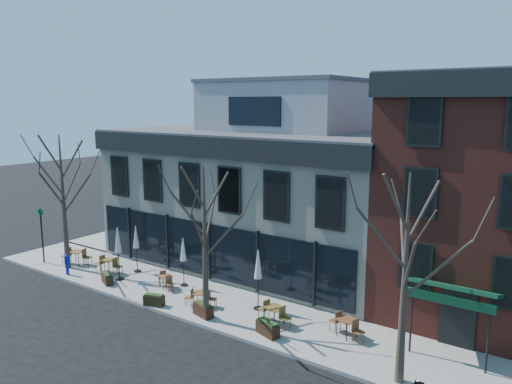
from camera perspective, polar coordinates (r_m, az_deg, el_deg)
The scene contains 24 objects.
ground at distance 28.23m, azimuth -5.14°, elevation -10.33°, with size 120.00×120.00×0.00m, color black.
sidewalk_front at distance 24.76m, azimuth -2.54°, elevation -13.17°, with size 33.50×4.70×0.15m, color gray.
sidewalk_side at distance 39.82m, azimuth -11.97°, elevation -4.25°, with size 4.50×12.00×0.15m, color gray.
corner_building at distance 30.86m, azimuth 0.91°, elevation 0.59°, with size 18.39×10.39×11.10m.
red_brick_building at distance 25.77m, azimuth 25.29°, elevation -0.29°, with size 8.20×11.78×11.18m.
tree_corner at distance 31.24m, azimuth -21.15°, elevation -0.88°, with size 3.93×3.98×7.92m.
tree_mid at distance 22.37m, azimuth -5.86°, elevation -5.68°, with size 3.50×3.55×7.04m.
tree_right at distance 17.98m, azimuth 16.66°, elevation -9.34°, with size 3.72×3.77×7.48m.
sign_pole at distance 33.21m, azimuth -23.28°, elevation -4.23°, with size 0.50×0.10×3.40m.
call_box at distance 30.75m, azimuth -20.78°, elevation -7.68°, with size 0.24×0.24×1.21m.
cafe_set_0 at distance 32.45m, azimuth -19.79°, elevation -6.91°, with size 1.95×1.13×1.01m.
cafe_set_1 at distance 30.33m, azimuth -16.47°, elevation -7.95°, with size 1.89×0.82×0.98m.
cafe_set_2 at distance 27.31m, azimuth -10.28°, elevation -9.91°, with size 1.59×0.99×0.83m.
cafe_set_3 at distance 24.79m, azimuth -6.34°, elevation -11.91°, with size 1.62×1.01×0.84m.
cafe_set_4 at distance 22.87m, azimuth 2.10°, elevation -13.66°, with size 1.87×0.86×0.96m.
cafe_set_5 at distance 22.06m, azimuth 10.32°, elevation -14.80°, with size 1.83×1.00×0.94m.
umbrella_0 at distance 29.73m, azimuth -13.55°, elevation -5.31°, with size 0.44×0.44×2.73m.
umbrella_1 at distance 28.61m, azimuth -15.50°, elevation -5.64°, with size 0.48×0.48×2.98m.
umbrella_2 at distance 27.03m, azimuth -8.32°, elevation -6.80°, with size 0.43×0.43×2.66m.
umbrella_3 at distance 23.77m, azimuth 0.25°, elevation -8.63°, with size 0.47×0.47×2.93m.
planter_0 at distance 28.77m, azimuth -16.64°, elevation -9.40°, with size 1.12×0.81×0.59m.
planter_1 at distance 25.30m, azimuth -11.57°, elevation -11.97°, with size 1.08×0.69×0.56m.
planter_2 at distance 23.80m, azimuth -6.07°, elevation -13.21°, with size 1.19×0.72×0.62m.
planter_3 at distance 21.93m, azimuth 1.34°, elevation -15.28°, with size 1.21×0.78×0.63m.
Camera 1 is at (17.18, -20.08, 9.94)m, focal length 35.00 mm.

